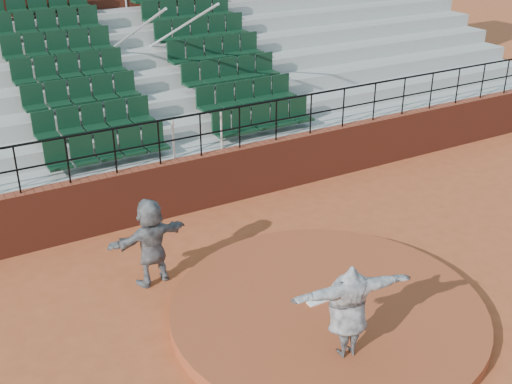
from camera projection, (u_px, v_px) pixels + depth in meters
The scene contains 9 objects.
ground at pixel (327, 316), 11.28m from camera, with size 90.00×90.00×0.00m, color #A94B26.
pitchers_mound at pixel (327, 310), 11.22m from camera, with size 5.50×5.50×0.25m, color #954021.
pitching_rubber at pixel (323, 300), 11.28m from camera, with size 0.60×0.15×0.03m, color white.
boundary_wall at pixel (202, 181), 14.91m from camera, with size 24.00×0.30×1.30m, color maroon.
wall_railing at pixel (200, 125), 14.33m from camera, with size 24.04×0.05×1.03m.
seating_deck at pixel (143, 108), 17.44m from camera, with size 24.00×5.97×4.63m.
press_box_facade at pixel (92, 7), 19.63m from camera, with size 24.00×3.00×7.10m, color maroon.
pitcher at pixel (348, 310), 9.67m from camera, with size 1.95×0.53×1.59m, color black.
fielder at pixel (151, 242), 11.92m from camera, with size 1.61×0.51×1.73m, color black.
Camera 1 is at (-5.71, -7.40, 6.79)m, focal length 45.00 mm.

